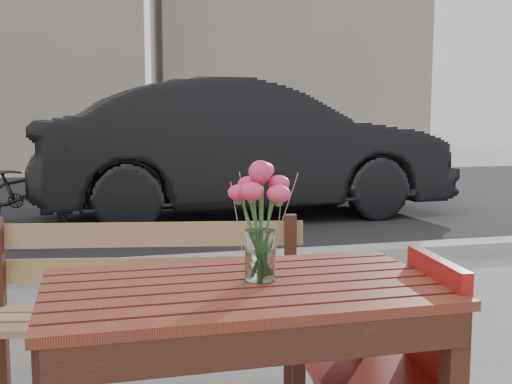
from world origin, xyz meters
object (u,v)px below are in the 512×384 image
(main_table, at_px, (243,322))
(bicycle, at_px, (28,191))
(red_chair, at_px, (403,363))
(parked_car, at_px, (243,150))
(main_vase, at_px, (260,206))

(main_table, distance_m, bicycle, 5.04)
(bicycle, bearing_deg, main_table, -157.75)
(main_table, bearing_deg, red_chair, -8.76)
(main_table, distance_m, parked_car, 5.67)
(main_table, distance_m, main_vase, 0.35)
(main_vase, bearing_deg, parked_car, 77.25)
(parked_car, bearing_deg, main_vase, 163.55)
(bicycle, bearing_deg, parked_car, -65.82)
(main_vase, relative_size, bicycle, 0.21)
(red_chair, xyz_separation_m, main_vase, (-0.43, 0.10, 0.49))
(red_chair, height_order, bicycle, bicycle)
(red_chair, distance_m, parked_car, 5.66)
(red_chair, relative_size, bicycle, 0.46)
(red_chair, bearing_deg, main_vase, -97.84)
(main_table, height_order, bicycle, bicycle)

